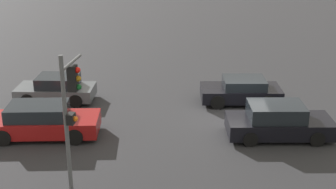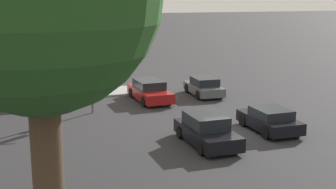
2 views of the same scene
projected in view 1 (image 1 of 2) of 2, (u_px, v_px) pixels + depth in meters
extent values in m
plane|color=#28282B|center=(241.00, 118.00, 21.94)|extent=(300.00, 300.00, 0.00)
cylinder|color=#515456|center=(66.00, 126.00, 15.23)|extent=(0.14, 0.14, 4.77)
cylinder|color=#515456|center=(72.00, 63.00, 15.44)|extent=(0.31, 1.85, 0.10)
cube|color=black|center=(73.00, 78.00, 15.63)|extent=(0.33, 0.33, 0.90)
sphere|color=red|center=(78.00, 70.00, 15.50)|extent=(0.20, 0.20, 0.20)
sphere|color=#99660F|center=(78.00, 79.00, 15.61)|extent=(0.20, 0.20, 0.20)
sphere|color=#0F511E|center=(79.00, 87.00, 15.71)|extent=(0.20, 0.20, 0.20)
cube|color=black|center=(71.00, 119.00, 15.11)|extent=(0.26, 0.37, 0.35)
sphere|color=orange|center=(75.00, 119.00, 15.10)|extent=(0.18, 0.18, 0.18)
cube|color=#4C5156|center=(56.00, 92.00, 23.93)|extent=(3.93, 1.88, 0.60)
cube|color=black|center=(58.00, 81.00, 23.72)|extent=(2.05, 1.63, 0.56)
cylinder|color=black|center=(28.00, 100.00, 23.22)|extent=(0.67, 0.23, 0.67)
cylinder|color=black|center=(38.00, 89.00, 24.82)|extent=(0.67, 0.23, 0.67)
cylinder|color=black|center=(76.00, 101.00, 23.13)|extent=(0.67, 0.23, 0.67)
cylinder|color=black|center=(83.00, 89.00, 24.74)|extent=(0.67, 0.23, 0.67)
cube|color=maroon|center=(43.00, 124.00, 19.95)|extent=(4.83, 2.20, 0.67)
cube|color=black|center=(37.00, 111.00, 19.73)|extent=(2.55, 1.84, 0.57)
cylinder|color=black|center=(81.00, 119.00, 20.91)|extent=(0.71, 0.26, 0.70)
cylinder|color=black|center=(75.00, 137.00, 19.20)|extent=(0.71, 0.26, 0.70)
cylinder|color=black|center=(15.00, 120.00, 20.82)|extent=(0.71, 0.26, 0.70)
cylinder|color=black|center=(3.00, 138.00, 19.11)|extent=(0.71, 0.26, 0.70)
cube|color=black|center=(240.00, 93.00, 23.72)|extent=(4.04, 2.03, 0.62)
cube|color=black|center=(244.00, 83.00, 23.53)|extent=(2.12, 1.76, 0.47)
cylinder|color=black|center=(218.00, 102.00, 22.91)|extent=(0.72, 0.24, 0.71)
cylinder|color=black|center=(214.00, 90.00, 24.63)|extent=(0.72, 0.24, 0.71)
cylinder|color=black|center=(268.00, 102.00, 22.91)|extent=(0.72, 0.24, 0.71)
cylinder|color=black|center=(261.00, 90.00, 24.63)|extent=(0.72, 0.24, 0.71)
cube|color=black|center=(279.00, 126.00, 19.85)|extent=(4.48, 2.03, 0.68)
cube|color=black|center=(276.00, 111.00, 19.63)|extent=(2.35, 1.73, 0.64)
cylinder|color=black|center=(305.00, 122.00, 20.77)|extent=(0.63, 0.24, 0.62)
cylinder|color=black|center=(317.00, 139.00, 19.09)|extent=(0.63, 0.24, 0.62)
cylinder|color=black|center=(243.00, 122.00, 20.75)|extent=(0.63, 0.24, 0.62)
cylinder|color=black|center=(250.00, 139.00, 19.08)|extent=(0.63, 0.24, 0.62)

